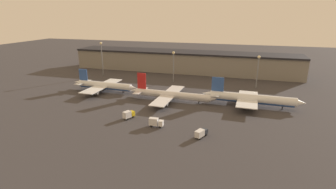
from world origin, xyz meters
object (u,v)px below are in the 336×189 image
object	(u,v)px
airplane_0	(104,86)
service_vehicle_1	(128,114)
airplane_2	(251,99)
service_vehicle_2	(201,133)
airplane_1	(171,95)
service_vehicle_0	(156,122)

from	to	relation	value
airplane_0	service_vehicle_1	distance (m)	47.03
airplane_0	airplane_2	size ratio (longest dim) A/B	0.85
airplane_2	service_vehicle_1	world-z (taller)	airplane_2
service_vehicle_1	service_vehicle_2	bearing A→B (deg)	-82.71
airplane_1	service_vehicle_0	world-z (taller)	airplane_1
airplane_1	service_vehicle_1	distance (m)	31.33
airplane_0	service_vehicle_0	xyz separation A→B (m)	(46.14, -39.25, -1.43)
airplane_0	service_vehicle_2	distance (m)	78.47
airplane_2	service_vehicle_0	bearing A→B (deg)	-133.44
airplane_1	service_vehicle_1	xyz separation A→B (m)	(-10.78, -29.40, -1.18)
airplane_1	service_vehicle_1	bearing A→B (deg)	-108.64
service_vehicle_1	service_vehicle_0	bearing A→B (deg)	-86.47
airplane_2	service_vehicle_1	bearing A→B (deg)	-146.26
airplane_0	service_vehicle_1	world-z (taller)	airplane_0
airplane_0	service_vehicle_2	world-z (taller)	airplane_0
airplane_0	airplane_1	distance (m)	42.97
service_vehicle_0	airplane_0	bearing A→B (deg)	137.64
airplane_2	service_vehicle_0	distance (m)	52.31
service_vehicle_1	service_vehicle_2	distance (m)	34.69
service_vehicle_1	service_vehicle_2	xyz separation A→B (m)	(33.58, -8.70, -0.21)
airplane_2	service_vehicle_2	xyz separation A→B (m)	(-17.61, -41.00, -2.13)
airplane_0	airplane_2	xyz separation A→B (m)	(83.07, -2.24, 0.40)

